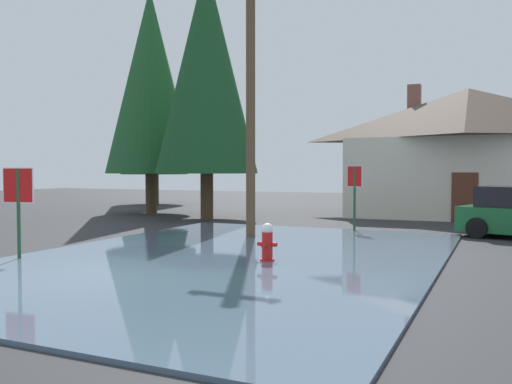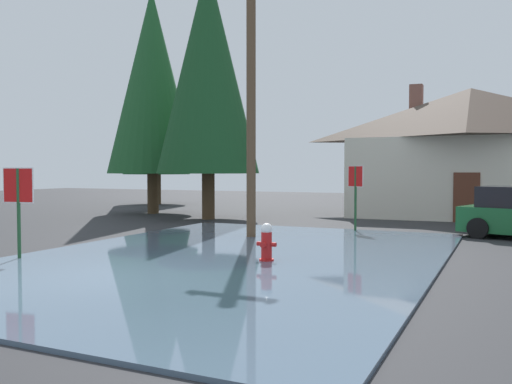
{
  "view_description": "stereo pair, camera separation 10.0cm",
  "coord_description": "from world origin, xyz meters",
  "px_view_note": "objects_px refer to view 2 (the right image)",
  "views": [
    {
      "loc": [
        6.8,
        -8.45,
        2.09
      ],
      "look_at": [
        0.83,
        4.69,
        1.51
      ],
      "focal_mm": 38.1,
      "sensor_mm": 36.0,
      "label": 1
    },
    {
      "loc": [
        6.89,
        -8.41,
        2.09
      ],
      "look_at": [
        0.83,
        4.69,
        1.51
      ],
      "focal_mm": 38.1,
      "sensor_mm": 36.0,
      "label": 2
    }
  ],
  "objects_px": {
    "house": "(470,150)",
    "pine_tree_mid_left": "(208,68)",
    "stop_sign_near": "(18,194)",
    "utility_pole": "(251,97)",
    "fire_hydrant": "(266,244)",
    "pine_tree_tall_left": "(156,106)",
    "stop_sign_far": "(356,185)",
    "pine_tree_short_left": "(152,81)"
  },
  "relations": [
    {
      "from": "stop_sign_near",
      "to": "pine_tree_tall_left",
      "type": "height_order",
      "value": "pine_tree_tall_left"
    },
    {
      "from": "stop_sign_far",
      "to": "pine_tree_tall_left",
      "type": "height_order",
      "value": "pine_tree_tall_left"
    },
    {
      "from": "utility_pole",
      "to": "pine_tree_short_left",
      "type": "relative_size",
      "value": 0.77
    },
    {
      "from": "utility_pole",
      "to": "pine_tree_short_left",
      "type": "bearing_deg",
      "value": 141.3
    },
    {
      "from": "fire_hydrant",
      "to": "pine_tree_short_left",
      "type": "bearing_deg",
      "value": 135.08
    },
    {
      "from": "pine_tree_mid_left",
      "to": "pine_tree_tall_left",
      "type": "bearing_deg",
      "value": 136.5
    },
    {
      "from": "fire_hydrant",
      "to": "pine_tree_short_left",
      "type": "height_order",
      "value": "pine_tree_short_left"
    },
    {
      "from": "house",
      "to": "pine_tree_mid_left",
      "type": "bearing_deg",
      "value": -149.24
    },
    {
      "from": "utility_pole",
      "to": "pine_tree_short_left",
      "type": "xyz_separation_m",
      "value": [
        -8.46,
        6.78,
        2.04
      ]
    },
    {
      "from": "stop_sign_near",
      "to": "utility_pole",
      "type": "distance_m",
      "value": 7.23
    },
    {
      "from": "fire_hydrant",
      "to": "house",
      "type": "xyz_separation_m",
      "value": [
        3.33,
        15.06,
        2.54
      ]
    },
    {
      "from": "stop_sign_far",
      "to": "pine_tree_short_left",
      "type": "height_order",
      "value": "pine_tree_short_left"
    },
    {
      "from": "pine_tree_tall_left",
      "to": "pine_tree_short_left",
      "type": "distance_m",
      "value": 7.29
    },
    {
      "from": "fire_hydrant",
      "to": "pine_tree_tall_left",
      "type": "distance_m",
      "value": 22.93
    },
    {
      "from": "stop_sign_near",
      "to": "pine_tree_mid_left",
      "type": "relative_size",
      "value": 0.2
    },
    {
      "from": "pine_tree_mid_left",
      "to": "pine_tree_short_left",
      "type": "height_order",
      "value": "pine_tree_mid_left"
    },
    {
      "from": "pine_tree_mid_left",
      "to": "pine_tree_short_left",
      "type": "xyz_separation_m",
      "value": [
        -3.95,
        1.54,
        -0.06
      ]
    },
    {
      "from": "stop_sign_far",
      "to": "pine_tree_short_left",
      "type": "bearing_deg",
      "value": 161.01
    },
    {
      "from": "fire_hydrant",
      "to": "pine_tree_tall_left",
      "type": "bearing_deg",
      "value": 131.4
    },
    {
      "from": "stop_sign_far",
      "to": "stop_sign_near",
      "type": "bearing_deg",
      "value": -121.9
    },
    {
      "from": "stop_sign_near",
      "to": "pine_tree_mid_left",
      "type": "height_order",
      "value": "pine_tree_mid_left"
    },
    {
      "from": "stop_sign_near",
      "to": "stop_sign_far",
      "type": "xyz_separation_m",
      "value": [
        5.56,
        8.94,
        0.06
      ]
    },
    {
      "from": "fire_hydrant",
      "to": "stop_sign_far",
      "type": "xyz_separation_m",
      "value": [
        0.25,
        6.88,
        1.15
      ]
    },
    {
      "from": "fire_hydrant",
      "to": "pine_tree_tall_left",
      "type": "xyz_separation_m",
      "value": [
        -14.71,
        16.68,
        5.58
      ]
    },
    {
      "from": "stop_sign_far",
      "to": "pine_tree_mid_left",
      "type": "bearing_deg",
      "value": 162.34
    },
    {
      "from": "pine_tree_short_left",
      "to": "house",
      "type": "bearing_deg",
      "value": 17.59
    },
    {
      "from": "utility_pole",
      "to": "house",
      "type": "bearing_deg",
      "value": 63.71
    },
    {
      "from": "utility_pole",
      "to": "stop_sign_near",
      "type": "bearing_deg",
      "value": -117.74
    },
    {
      "from": "stop_sign_near",
      "to": "pine_tree_tall_left",
      "type": "relative_size",
      "value": 0.21
    },
    {
      "from": "stop_sign_near",
      "to": "pine_tree_tall_left",
      "type": "bearing_deg",
      "value": 116.62
    },
    {
      "from": "stop_sign_near",
      "to": "house",
      "type": "relative_size",
      "value": 0.2
    },
    {
      "from": "utility_pole",
      "to": "pine_tree_mid_left",
      "type": "distance_m",
      "value": 7.22
    },
    {
      "from": "utility_pole",
      "to": "pine_tree_tall_left",
      "type": "relative_size",
      "value": 0.81
    },
    {
      "from": "pine_tree_short_left",
      "to": "stop_sign_far",
      "type": "bearing_deg",
      "value": -18.99
    },
    {
      "from": "fire_hydrant",
      "to": "stop_sign_near",
      "type": "bearing_deg",
      "value": -158.8
    },
    {
      "from": "utility_pole",
      "to": "house",
      "type": "xyz_separation_m",
      "value": [
        5.54,
        11.21,
        -1.32
      ]
    },
    {
      "from": "stop_sign_far",
      "to": "pine_tree_tall_left",
      "type": "distance_m",
      "value": 18.43
    },
    {
      "from": "utility_pole",
      "to": "fire_hydrant",
      "type": "bearing_deg",
      "value": -60.24
    },
    {
      "from": "house",
      "to": "pine_tree_mid_left",
      "type": "height_order",
      "value": "pine_tree_mid_left"
    },
    {
      "from": "fire_hydrant",
      "to": "pine_tree_mid_left",
      "type": "distance_m",
      "value": 12.77
    },
    {
      "from": "utility_pole",
      "to": "pine_tree_mid_left",
      "type": "bearing_deg",
      "value": 130.69
    },
    {
      "from": "pine_tree_mid_left",
      "to": "stop_sign_far",
      "type": "bearing_deg",
      "value": -17.66
    }
  ]
}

